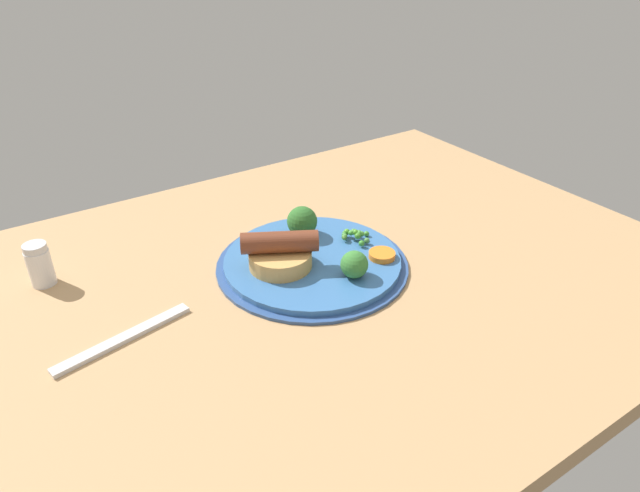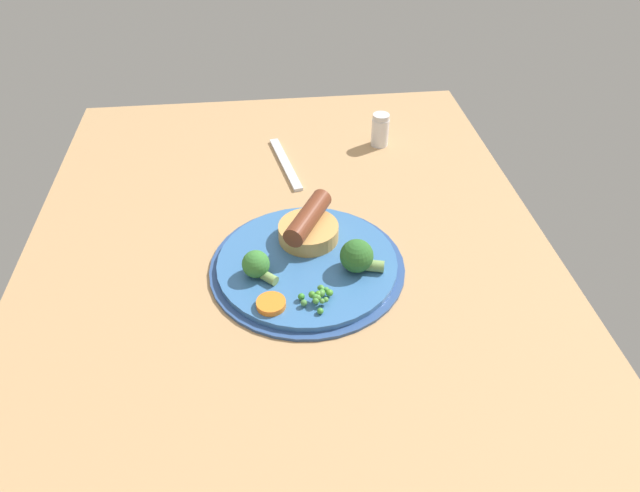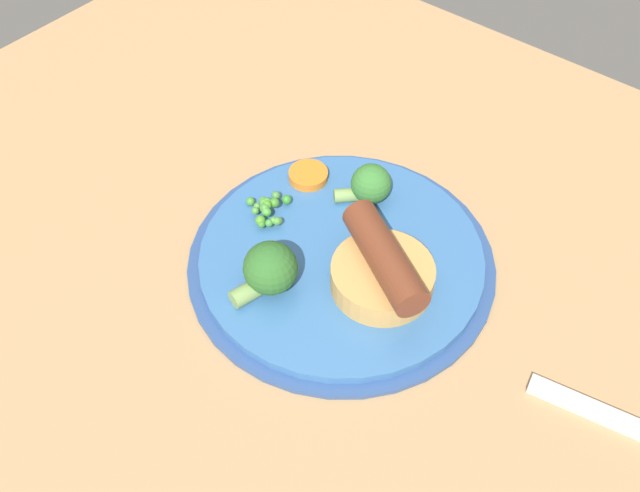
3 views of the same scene
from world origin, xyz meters
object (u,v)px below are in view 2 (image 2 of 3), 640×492
object	(u,v)px
broccoli_floret_far	(257,265)
fork	(285,164)
broccoli_floret_near	(358,256)
pea_pile	(319,296)
dinner_plate	(307,265)
sausage_pudding	(308,227)
carrot_slice_1	(271,304)
salt_shaker	(380,130)

from	to	relation	value
broccoli_floret_far	fork	xyz separation A→B (cm)	(-30.79, 5.84, -2.96)
broccoli_floret_near	pea_pile	bearing A→B (deg)	57.87
broccoli_floret_near	fork	size ratio (longest dim) A/B	0.35
broccoli_floret_near	dinner_plate	bearing A→B (deg)	-5.75
sausage_pudding	pea_pile	bearing A→B (deg)	29.21
broccoli_floret_far	fork	size ratio (longest dim) A/B	0.28
dinner_plate	broccoli_floret_far	size ratio (longest dim) A/B	5.69
carrot_slice_1	salt_shaker	bearing A→B (deg)	151.86
carrot_slice_1	salt_shaker	xyz separation A→B (cm)	(-42.58, 22.77, 1.30)
dinner_plate	broccoli_floret_far	xyz separation A→B (cm)	(2.30, -7.19, 2.70)
carrot_slice_1	fork	world-z (taller)	carrot_slice_1
sausage_pudding	salt_shaker	distance (cm)	33.37
sausage_pudding	carrot_slice_1	distance (cm)	15.06
pea_pile	salt_shaker	bearing A→B (deg)	158.77
pea_pile	broccoli_floret_near	bearing A→B (deg)	133.33
dinner_plate	salt_shaker	size ratio (longest dim) A/B	4.45
pea_pile	broccoli_floret_far	bearing A→B (deg)	-127.25
carrot_slice_1	salt_shaker	world-z (taller)	salt_shaker
carrot_slice_1	fork	bearing A→B (deg)	173.49
sausage_pudding	salt_shaker	size ratio (longest dim) A/B	1.73
pea_pile	broccoli_floret_near	distance (cm)	8.54
fork	salt_shaker	world-z (taller)	salt_shaker
dinner_plate	pea_pile	size ratio (longest dim) A/B	5.94
broccoli_floret_far	broccoli_floret_near	bearing A→B (deg)	-137.08
dinner_plate	fork	world-z (taller)	dinner_plate
broccoli_floret_near	carrot_slice_1	bearing A→B (deg)	40.43
dinner_plate	sausage_pudding	bearing A→B (deg)	172.26
carrot_slice_1	salt_shaker	size ratio (longest dim) A/B	0.62
dinner_plate	sausage_pudding	world-z (taller)	sausage_pudding
broccoli_floret_near	fork	xyz separation A→B (cm)	(-31.04, -8.24, -3.38)
pea_pile	broccoli_floret_far	world-z (taller)	broccoli_floret_far
dinner_plate	broccoli_floret_far	distance (cm)	8.01
broccoli_floret_far	carrot_slice_1	world-z (taller)	broccoli_floret_far
broccoli_floret_near	fork	world-z (taller)	broccoli_floret_near
dinner_plate	pea_pile	world-z (taller)	pea_pile
salt_shaker	pea_pile	bearing A→B (deg)	-21.23
salt_shaker	dinner_plate	bearing A→B (deg)	-26.84
salt_shaker	carrot_slice_1	bearing A→B (deg)	-28.14
broccoli_floret_near	salt_shaker	distance (cm)	37.96
pea_pile	carrot_slice_1	xyz separation A→B (cm)	(0.26, -6.33, -0.56)
sausage_pudding	carrot_slice_1	xyz separation A→B (cm)	(13.59, -6.26, -1.73)
dinner_plate	fork	bearing A→B (deg)	-177.29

